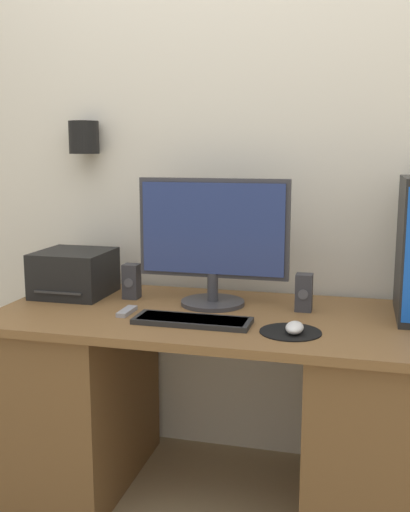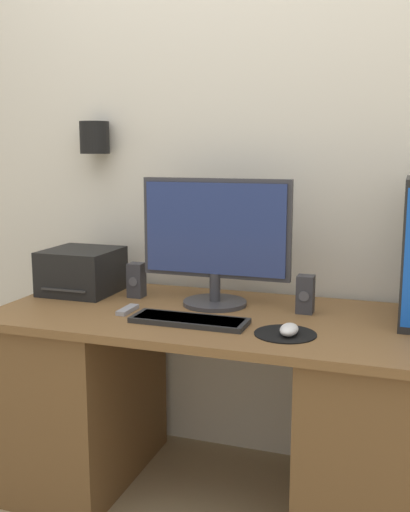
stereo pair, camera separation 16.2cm
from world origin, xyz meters
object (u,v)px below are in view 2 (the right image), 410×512
object	(u,v)px
monitor	(215,237)
speaker_right	(305,294)
keyboard	(189,320)
remote_control	(128,310)
printer	(82,271)
speaker_left	(136,280)
mouse	(289,329)

from	to	relation	value
monitor	speaker_right	world-z (taller)	monitor
monitor	keyboard	bearing A→B (deg)	-91.49
remote_control	printer	bearing A→B (deg)	145.53
remote_control	keyboard	bearing A→B (deg)	-12.63
monitor	speaker_left	size ratio (longest dim) A/B	4.16
printer	speaker_left	world-z (taller)	printer
printer	speaker_left	distance (m)	0.25
keyboard	speaker_left	size ratio (longest dim) A/B	2.91
mouse	speaker_right	distance (m)	0.30
remote_control	speaker_left	bearing A→B (deg)	107.03
keyboard	speaker_right	world-z (taller)	speaker_right
keyboard	speaker_right	bearing A→B (deg)	36.36
keyboard	remote_control	size ratio (longest dim) A/B	3.30
printer	remote_control	xyz separation A→B (m)	(0.31, -0.22, -0.08)
mouse	speaker_left	distance (m)	0.75
speaker_right	monitor	bearing A→B (deg)	179.31
mouse	printer	world-z (taller)	printer
monitor	printer	world-z (taller)	monitor
monitor	printer	distance (m)	0.61
printer	speaker_left	size ratio (longest dim) A/B	2.11
printer	keyboard	bearing A→B (deg)	-25.45
speaker_right	keyboard	bearing A→B (deg)	-143.64
monitor	mouse	bearing A→B (deg)	-40.89
keyboard	speaker_right	xyz separation A→B (m)	(0.35, 0.26, 0.06)
monitor	keyboard	xyz separation A→B (m)	(-0.01, -0.26, -0.25)
mouse	printer	distance (m)	0.98
keyboard	remote_control	xyz separation A→B (m)	(-0.26, 0.06, -0.00)
monitor	speaker_left	distance (m)	0.39
monitor	remote_control	bearing A→B (deg)	-142.93
remote_control	speaker_right	bearing A→B (deg)	18.01
mouse	monitor	bearing A→B (deg)	139.11
speaker_right	remote_control	bearing A→B (deg)	-161.99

